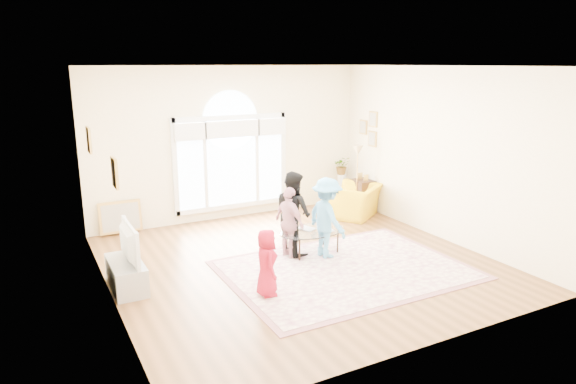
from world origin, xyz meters
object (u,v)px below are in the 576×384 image
area_rug (346,270)px  television (124,243)px  tv_console (126,275)px  coffee_table (312,231)px  armchair (355,201)px

area_rug → television: television is taller
tv_console → coffee_table: 3.16m
tv_console → area_rug: bearing=-16.2°
armchair → area_rug: bearing=17.6°
tv_console → armchair: 5.31m
tv_console → armchair: (5.11, 1.46, 0.14)m
tv_console → coffee_table: coffee_table is taller
area_rug → television: size_ratio=3.66×
area_rug → armchair: bearing=52.3°
tv_console → armchair: size_ratio=0.94×
tv_console → coffee_table: (3.16, -0.03, 0.19)m
area_rug → television: (-3.24, 0.95, 0.69)m
coffee_table → armchair: 2.46m
area_rug → tv_console: 3.39m
coffee_table → area_rug: bearing=-85.7°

